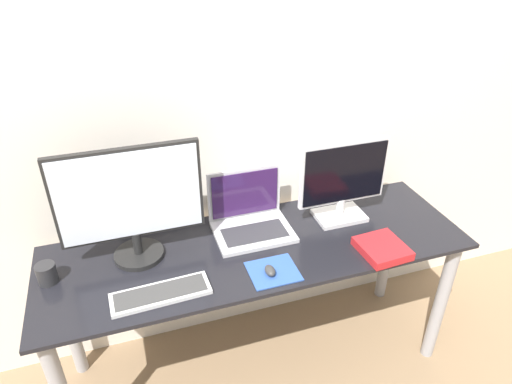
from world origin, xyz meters
name	(u,v)px	position (x,y,z in m)	size (l,w,h in m)	color
wall_back	(232,98)	(0.00, 0.63, 1.25)	(7.00, 0.05, 2.50)	silver
desk	(258,271)	(0.00, 0.28, 0.59)	(1.79, 0.57, 0.72)	black
monitor_left	(130,202)	(-0.48, 0.37, 0.98)	(0.55, 0.20, 0.48)	black
monitor_right	(343,181)	(0.42, 0.37, 0.91)	(0.41, 0.16, 0.38)	silver
laptop	(250,216)	(0.01, 0.42, 0.78)	(0.33, 0.25, 0.26)	silver
keyboard	(161,294)	(-0.43, 0.12, 0.73)	(0.36, 0.13, 0.02)	silver
mousepad	(273,271)	(0.01, 0.11, 0.72)	(0.19, 0.17, 0.00)	#2D519E
mouse	(270,271)	(-0.01, 0.10, 0.74)	(0.04, 0.06, 0.03)	#333333
book	(382,248)	(0.47, 0.09, 0.74)	(0.19, 0.20, 0.04)	red
mug	(47,274)	(-0.82, 0.32, 0.76)	(0.07, 0.07, 0.08)	#262628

